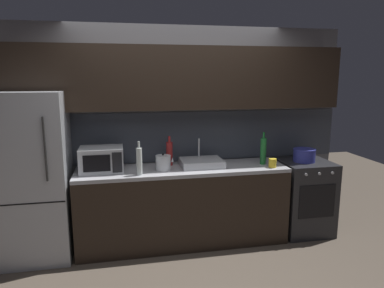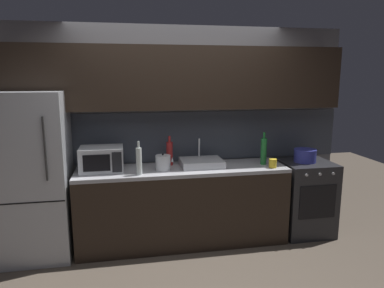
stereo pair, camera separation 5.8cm
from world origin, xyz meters
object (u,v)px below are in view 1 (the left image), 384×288
(refrigerator, at_px, (35,177))
(kettle, at_px, (163,163))
(wine_bottle_red, at_px, (169,153))
(wine_bottle_clear, at_px, (139,161))
(cooking_pot, at_px, (304,155))
(mug_yellow, at_px, (272,163))
(wine_bottle_green, at_px, (263,151))
(oven_range, at_px, (304,197))
(microwave, at_px, (102,159))

(refrigerator, relative_size, kettle, 8.81)
(wine_bottle_red, xyz_separation_m, wine_bottle_clear, (-0.37, -0.35, 0.01))
(wine_bottle_clear, height_order, cooking_pot, wine_bottle_clear)
(mug_yellow, bearing_deg, wine_bottle_green, 106.23)
(wine_bottle_red, bearing_deg, oven_range, -5.51)
(wine_bottle_red, relative_size, wine_bottle_clear, 0.96)
(oven_range, xyz_separation_m, wine_bottle_red, (-1.65, 0.16, 0.59))
(oven_range, distance_m, cooking_pot, 0.53)
(cooking_pot, bearing_deg, microwave, 179.56)
(kettle, xyz_separation_m, wine_bottle_green, (1.19, 0.05, 0.08))
(wine_bottle_clear, height_order, wine_bottle_green, wine_bottle_green)
(refrigerator, height_order, cooking_pot, refrigerator)
(microwave, height_order, mug_yellow, microwave)
(wine_bottle_clear, bearing_deg, cooking_pot, 5.55)
(oven_range, distance_m, microwave, 2.48)
(oven_range, bearing_deg, wine_bottle_green, -178.43)
(kettle, distance_m, wine_bottle_clear, 0.30)
(microwave, bearing_deg, oven_range, -0.47)
(wine_bottle_red, height_order, mug_yellow, wine_bottle_red)
(microwave, distance_m, wine_bottle_green, 1.85)
(wine_bottle_green, height_order, mug_yellow, wine_bottle_green)
(microwave, height_order, kettle, microwave)
(microwave, relative_size, wine_bottle_red, 1.34)
(refrigerator, distance_m, kettle, 1.34)
(wine_bottle_clear, height_order, mug_yellow, wine_bottle_clear)
(kettle, relative_size, cooking_pot, 0.76)
(wine_bottle_red, distance_m, wine_bottle_clear, 0.51)
(refrigerator, height_order, kettle, refrigerator)
(microwave, xyz_separation_m, kettle, (0.66, -0.08, -0.05))
(wine_bottle_green, height_order, cooking_pot, wine_bottle_green)
(refrigerator, distance_m, wine_bottle_red, 1.46)
(refrigerator, xyz_separation_m, microwave, (0.68, 0.02, 0.15))
(refrigerator, distance_m, microwave, 0.70)
(refrigerator, xyz_separation_m, mug_yellow, (2.57, -0.18, 0.06))
(microwave, distance_m, kettle, 0.67)
(kettle, xyz_separation_m, mug_yellow, (1.23, -0.12, -0.03))
(microwave, bearing_deg, wine_bottle_red, 10.41)
(microwave, distance_m, wine_bottle_red, 0.77)
(oven_range, xyz_separation_m, kettle, (-1.75, -0.06, 0.53))
(cooking_pot, bearing_deg, wine_bottle_red, 174.45)
(wine_bottle_red, distance_m, wine_bottle_green, 1.10)
(oven_range, bearing_deg, microwave, 179.53)
(wine_bottle_clear, distance_m, wine_bottle_green, 1.46)
(wine_bottle_green, bearing_deg, mug_yellow, -73.77)
(wine_bottle_green, bearing_deg, microwave, 178.91)
(oven_range, height_order, cooking_pot, cooking_pot)
(refrigerator, height_order, wine_bottle_red, refrigerator)
(mug_yellow, relative_size, cooking_pot, 0.38)
(kettle, bearing_deg, cooking_pot, 2.14)
(wine_bottle_red, bearing_deg, cooking_pot, -5.55)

